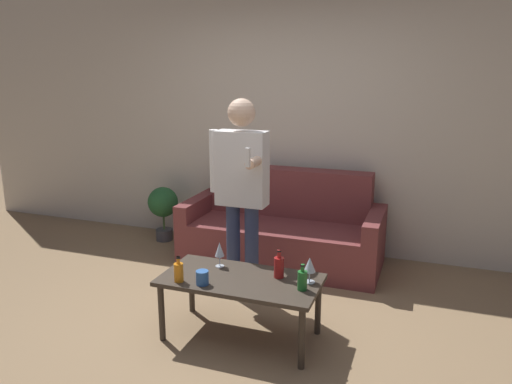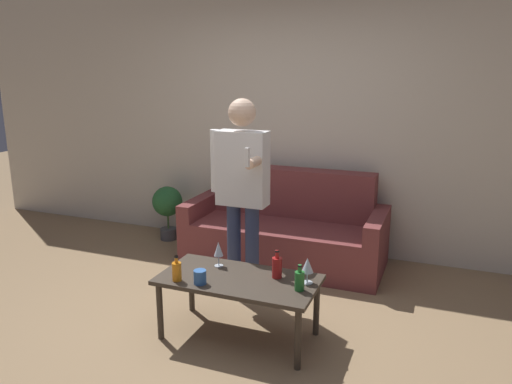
{
  "view_description": "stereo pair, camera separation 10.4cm",
  "coord_description": "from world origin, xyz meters",
  "px_view_note": "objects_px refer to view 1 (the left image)",
  "views": [
    {
      "loc": [
        1.4,
        -2.89,
        1.9
      ],
      "look_at": [
        0.12,
        0.64,
        0.95
      ],
      "focal_mm": 35.0,
      "sensor_mm": 36.0,
      "label": 1
    },
    {
      "loc": [
        1.49,
        -2.85,
        1.9
      ],
      "look_at": [
        0.12,
        0.64,
        0.95
      ],
      "focal_mm": 35.0,
      "sensor_mm": 36.0,
      "label": 2
    }
  ],
  "objects_px": {
    "person_standing_front": "(241,183)",
    "coffee_table": "(241,284)",
    "couch": "(283,231)",
    "bottle_orange": "(302,280)"
  },
  "relations": [
    {
      "from": "person_standing_front",
      "to": "coffee_table",
      "type": "bearing_deg",
      "value": -69.26
    },
    {
      "from": "coffee_table",
      "to": "person_standing_front",
      "type": "bearing_deg",
      "value": 110.74
    },
    {
      "from": "couch",
      "to": "person_standing_front",
      "type": "distance_m",
      "value": 1.1
    },
    {
      "from": "couch",
      "to": "person_standing_front",
      "type": "height_order",
      "value": "person_standing_front"
    },
    {
      "from": "bottle_orange",
      "to": "coffee_table",
      "type": "bearing_deg",
      "value": 175.54
    },
    {
      "from": "couch",
      "to": "coffee_table",
      "type": "relative_size",
      "value": 1.73
    },
    {
      "from": "couch",
      "to": "bottle_orange",
      "type": "height_order",
      "value": "couch"
    },
    {
      "from": "couch",
      "to": "person_standing_front",
      "type": "xyz_separation_m",
      "value": [
        -0.1,
        -0.87,
        0.67
      ]
    },
    {
      "from": "bottle_orange",
      "to": "person_standing_front",
      "type": "bearing_deg",
      "value": 136.22
    },
    {
      "from": "couch",
      "to": "coffee_table",
      "type": "bearing_deg",
      "value": -84.61
    }
  ]
}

